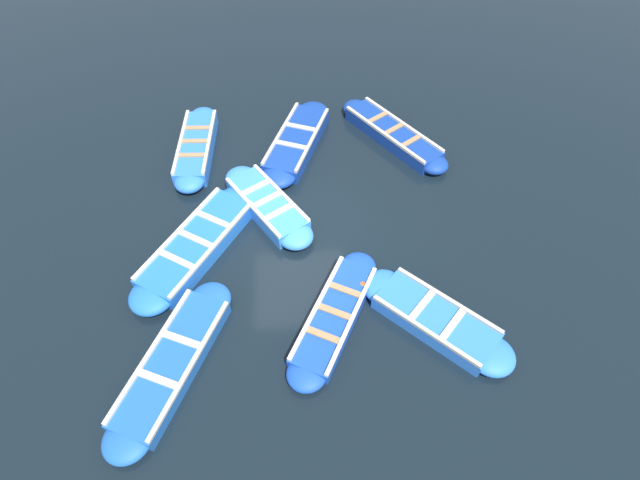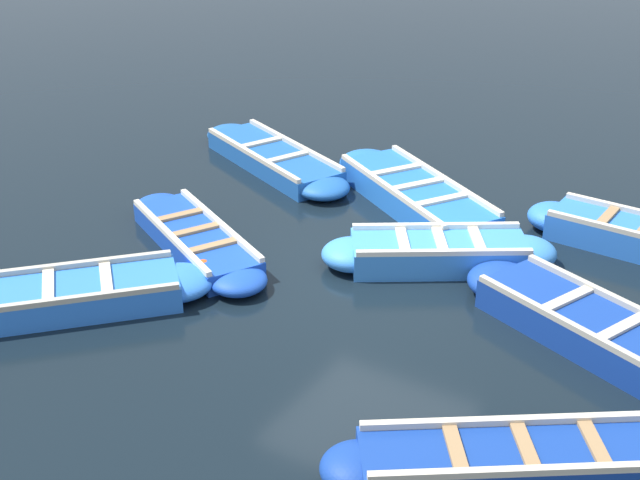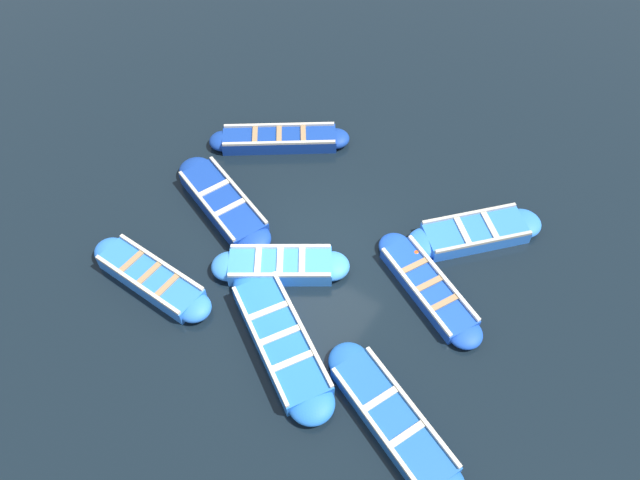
% 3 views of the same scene
% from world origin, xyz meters
% --- Properties ---
extents(ground_plane, '(120.00, 120.00, 0.00)m').
position_xyz_m(ground_plane, '(0.00, 0.00, 0.00)').
color(ground_plane, black).
extents(boat_end_of_row, '(2.26, 3.45, 0.35)m').
position_xyz_m(boat_end_of_row, '(0.69, -2.52, 0.15)').
color(boat_end_of_row, '#1947B7').
rests_on(boat_end_of_row, ground).
extents(boat_broadside, '(3.10, 2.95, 0.41)m').
position_xyz_m(boat_broadside, '(2.70, -2.74, 0.17)').
color(boat_broadside, blue).
rests_on(boat_broadside, ground).
extents(boat_stern_in, '(2.80, 3.53, 0.42)m').
position_xyz_m(boat_stern_in, '(2.72, 3.08, 0.18)').
color(boat_stern_in, navy).
rests_on(boat_stern_in, ground).
extents(boat_centre, '(2.15, 3.76, 0.45)m').
position_xyz_m(boat_centre, '(0.08, 2.91, 0.19)').
color(boat_centre, navy).
rests_on(boat_centre, ground).
extents(boat_drifting, '(2.45, 3.11, 0.45)m').
position_xyz_m(boat_drifting, '(-0.69, 0.59, 0.19)').
color(boat_drifting, '#3884E0').
rests_on(boat_drifting, ground).
extents(boat_near_quay, '(2.32, 3.90, 0.37)m').
position_xyz_m(boat_near_quay, '(-2.44, -3.37, 0.16)').
color(boat_near_quay, '#1E59AD').
rests_on(boat_near_quay, ground).
extents(boat_alongside, '(2.95, 3.98, 0.45)m').
position_xyz_m(boat_alongside, '(-2.24, -0.53, 0.19)').
color(boat_alongside, blue).
rests_on(boat_alongside, ground).
extents(buoy_orange_near, '(0.29, 0.29, 0.29)m').
position_xyz_m(buoy_orange_near, '(1.33, -1.86, 0.15)').
color(buoy_orange_near, '#E05119').
rests_on(buoy_orange_near, ground).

